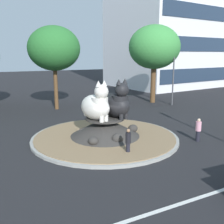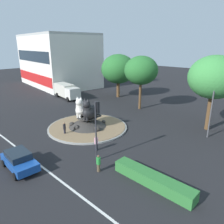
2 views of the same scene
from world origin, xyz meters
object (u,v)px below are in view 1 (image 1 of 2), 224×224
at_px(cat_statue_black, 117,103).
at_px(office_tower, 169,3).
at_px(pedestrian_black_shirt, 128,141).
at_px(pedestrian_pink_shirt, 198,129).
at_px(cat_statue_white, 96,105).
at_px(streetlight_arm, 171,67).
at_px(third_tree_left, 54,49).
at_px(broadleaf_tree_behind_island, 154,47).

height_order(cat_statue_black, office_tower, office_tower).
bearing_deg(pedestrian_black_shirt, pedestrian_pink_shirt, -48.29).
bearing_deg(cat_statue_black, office_tower, 126.85).
relative_size(pedestrian_pink_shirt, pedestrian_black_shirt, 0.99).
height_order(cat_statue_white, cat_statue_black, cat_statue_black).
height_order(cat_statue_white, office_tower, office_tower).
distance_m(office_tower, streetlight_arm, 22.75).
bearing_deg(cat_statue_white, pedestrian_pink_shirt, 45.10).
bearing_deg(third_tree_left, cat_statue_white, -92.22).
bearing_deg(pedestrian_pink_shirt, cat_statue_black, 153.13).
bearing_deg(cat_statue_white, streetlight_arm, 104.29).
relative_size(cat_statue_white, cat_statue_black, 1.02).
bearing_deg(cat_statue_white, cat_statue_black, 71.16).
relative_size(office_tower, pedestrian_pink_shirt, 18.54).
relative_size(cat_statue_white, streetlight_arm, 0.39).
relative_size(cat_statue_black, pedestrian_black_shirt, 1.82).
relative_size(cat_statue_black, office_tower, 0.10).
xyz_separation_m(cat_statue_black, third_tree_left, (-1.09, 11.89, 3.89)).
height_order(office_tower, third_tree_left, office_tower).
bearing_deg(cat_statue_black, broadleaf_tree_behind_island, 125.56).
distance_m(streetlight_arm, pedestrian_pink_shirt, 13.61).
bearing_deg(pedestrian_black_shirt, broadleaf_tree_behind_island, 0.95).
bearing_deg(streetlight_arm, pedestrian_black_shirt, 59.39).
relative_size(cat_statue_black, pedestrian_pink_shirt, 1.84).
bearing_deg(third_tree_left, office_tower, 26.95).
bearing_deg(pedestrian_black_shirt, streetlight_arm, -6.24).
relative_size(cat_statue_white, pedestrian_pink_shirt, 1.87).
xyz_separation_m(office_tower, pedestrian_black_shirt, (-24.42, -27.54, -13.95)).
relative_size(broadleaf_tree_behind_island, pedestrian_black_shirt, 5.72).
distance_m(third_tree_left, streetlight_arm, 13.12).
bearing_deg(office_tower, pedestrian_black_shirt, -137.46).
bearing_deg(broadleaf_tree_behind_island, third_tree_left, 173.46).
xyz_separation_m(streetlight_arm, pedestrian_black_shirt, (-12.29, -11.31, -3.60)).
relative_size(third_tree_left, streetlight_arm, 1.15).
xyz_separation_m(cat_statue_black, pedestrian_black_shirt, (-0.95, -3.16, -1.66)).
height_order(cat_statue_white, third_tree_left, third_tree_left).
distance_m(broadleaf_tree_behind_island, pedestrian_pink_shirt, 16.01).
distance_m(office_tower, third_tree_left, 28.80).
height_order(cat_statue_black, pedestrian_pink_shirt, cat_statue_black).
bearing_deg(office_tower, cat_statue_black, -139.80).
distance_m(third_tree_left, pedestrian_black_shirt, 16.05).
bearing_deg(pedestrian_pink_shirt, broadleaf_tree_behind_island, 73.33).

